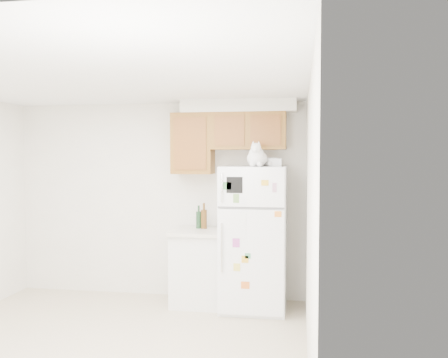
% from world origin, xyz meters
% --- Properties ---
extents(ground_plane, '(3.80, 4.00, 0.01)m').
position_xyz_m(ground_plane, '(0.00, 0.00, -0.01)').
color(ground_plane, '#C1B294').
extents(room_shell, '(3.84, 4.04, 2.52)m').
position_xyz_m(room_shell, '(0.12, 0.24, 1.67)').
color(room_shell, white).
rests_on(room_shell, ground_plane).
extents(refrigerator, '(0.76, 0.78, 1.70)m').
position_xyz_m(refrigerator, '(1.29, 1.61, 0.85)').
color(refrigerator, white).
rests_on(refrigerator, ground_plane).
extents(base_counter, '(0.64, 0.64, 0.92)m').
position_xyz_m(base_counter, '(0.60, 1.68, 0.46)').
color(base_counter, white).
rests_on(base_counter, ground_plane).
extents(cat, '(0.28, 0.42, 0.29)m').
position_xyz_m(cat, '(1.33, 1.44, 1.81)').
color(cat, white).
rests_on(cat, refrigerator).
extents(storage_box_back, '(0.19, 0.14, 0.10)m').
position_xyz_m(storage_box_back, '(1.46, 1.76, 1.75)').
color(storage_box_back, white).
rests_on(storage_box_back, refrigerator).
extents(storage_box_front, '(0.15, 0.11, 0.09)m').
position_xyz_m(storage_box_front, '(1.53, 1.59, 1.74)').
color(storage_box_front, white).
rests_on(storage_box_front, refrigerator).
extents(bottle_green, '(0.07, 0.07, 0.29)m').
position_xyz_m(bottle_green, '(0.58, 1.79, 1.06)').
color(bottle_green, '#19381E').
rests_on(bottle_green, base_counter).
extents(bottle_amber, '(0.07, 0.07, 0.32)m').
position_xyz_m(bottle_amber, '(0.65, 1.78, 1.08)').
color(bottle_amber, '#593814').
rests_on(bottle_amber, base_counter).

